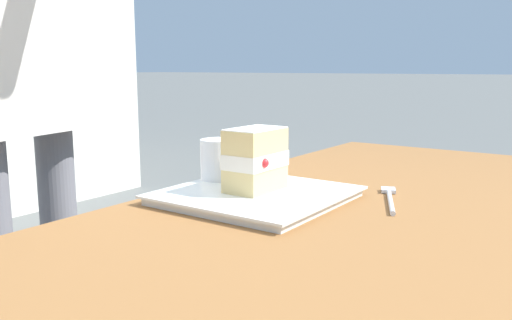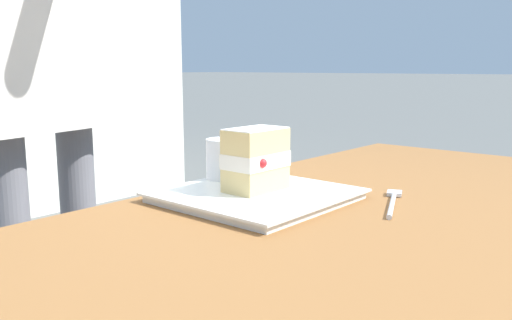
# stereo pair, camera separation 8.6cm
# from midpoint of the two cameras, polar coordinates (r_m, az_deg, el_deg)

# --- Properties ---
(patio_table) EXTENTS (1.55, 0.90, 0.75)m
(patio_table) POSITION_cam_midpoint_polar(r_m,az_deg,el_deg) (0.73, 18.82, -15.66)
(patio_table) COLOR brown
(patio_table) RESTS_ON ground
(dessert_plate) EXTENTS (0.27, 0.27, 0.02)m
(dessert_plate) POSITION_cam_midpoint_polar(r_m,az_deg,el_deg) (0.87, 2.83, -3.86)
(dessert_plate) COLOR white
(dessert_plate) RESTS_ON patio_table
(cake_slice) EXTENTS (0.10, 0.08, 0.10)m
(cake_slice) POSITION_cam_midpoint_polar(r_m,az_deg,el_deg) (0.86, 2.82, 0.04)
(cake_slice) COLOR #E0C17A
(cake_slice) RESTS_ON dessert_plate
(dessert_fork) EXTENTS (0.16, 0.08, 0.01)m
(dessert_fork) POSITION_cam_midpoint_polar(r_m,az_deg,el_deg) (0.89, 17.17, -4.28)
(dessert_fork) COLOR silver
(dessert_fork) RESTS_ON patio_table
(coffee_cup) EXTENTS (0.07, 0.07, 0.09)m
(coffee_cup) POSITION_cam_midpoint_polar(r_m,az_deg,el_deg) (0.96, -0.73, -0.28)
(coffee_cup) COLOR white
(coffee_cup) RESTS_ON patio_table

